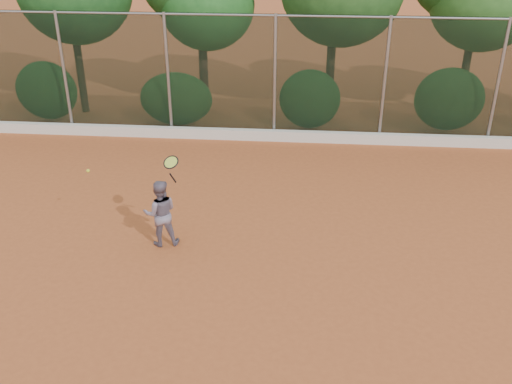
{
  "coord_description": "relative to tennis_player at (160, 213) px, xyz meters",
  "views": [
    {
      "loc": [
        0.82,
        -8.47,
        6.03
      ],
      "look_at": [
        0.0,
        1.0,
        1.25
      ],
      "focal_mm": 40.0,
      "sensor_mm": 36.0,
      "label": 1
    }
  ],
  "objects": [
    {
      "name": "tennis_player",
      "position": [
        0.0,
        0.0,
        0.0
      ],
      "size": [
        0.78,
        0.67,
        1.37
      ],
      "primitive_type": "imported",
      "rotation": [
        0.0,
        0.0,
        3.4
      ],
      "color": "slate",
      "rests_on": "ground"
    },
    {
      "name": "tennis_ball_in_flight",
      "position": [
        -1.41,
        0.19,
        0.76
      ],
      "size": [
        0.07,
        0.07,
        0.07
      ],
      "color": "#CFD430",
      "rests_on": "ground"
    },
    {
      "name": "chainlink_fence",
      "position": [
        1.87,
        5.96,
        1.17
      ],
      "size": [
        24.09,
        0.09,
        3.5
      ],
      "color": "black",
      "rests_on": "ground"
    },
    {
      "name": "ground",
      "position": [
        1.87,
        -1.04,
        -0.69
      ],
      "size": [
        80.0,
        80.0,
        0.0
      ],
      "primitive_type": "plane",
      "color": "#A35026",
      "rests_on": "ground"
    },
    {
      "name": "tennis_racket",
      "position": [
        0.3,
        -0.06,
        1.08
      ],
      "size": [
        0.37,
        0.34,
        0.58
      ],
      "color": "black",
      "rests_on": "ground"
    },
    {
      "name": "concrete_curb",
      "position": [
        1.87,
        5.78,
        -0.54
      ],
      "size": [
        24.0,
        0.2,
        0.3
      ],
      "primitive_type": "cube",
      "color": "silver",
      "rests_on": "ground"
    }
  ]
}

